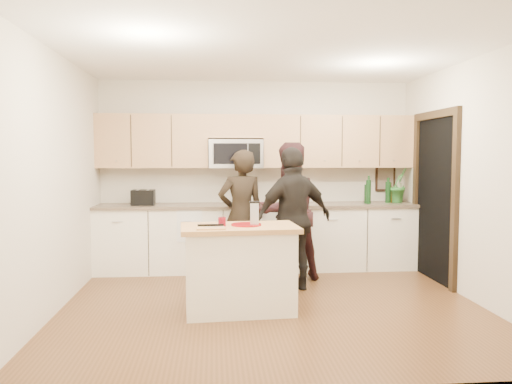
{
  "coord_description": "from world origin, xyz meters",
  "views": [
    {
      "loc": [
        -0.62,
        -5.32,
        1.62
      ],
      "look_at": [
        -0.14,
        0.35,
        1.21
      ],
      "focal_mm": 35.0,
      "sensor_mm": 36.0,
      "label": 1
    }
  ],
  "objects": [
    {
      "name": "floor",
      "position": [
        0.0,
        0.0,
        0.0
      ],
      "size": [
        4.5,
        4.5,
        0.0
      ],
      "primitive_type": "plane",
      "color": "brown",
      "rests_on": "ground"
    },
    {
      "name": "room_shell",
      "position": [
        0.0,
        0.0,
        1.73
      ],
      "size": [
        4.52,
        4.02,
        2.71
      ],
      "color": "beige",
      "rests_on": "ground"
    },
    {
      "name": "back_cabinetry",
      "position": [
        0.0,
        1.69,
        0.47
      ],
      "size": [
        4.5,
        0.66,
        0.94
      ],
      "color": "white",
      "rests_on": "ground"
    },
    {
      "name": "upper_cabinetry",
      "position": [
        0.03,
        1.83,
        1.84
      ],
      "size": [
        4.5,
        0.33,
        0.75
      ],
      "color": "tan",
      "rests_on": "ground"
    },
    {
      "name": "microwave",
      "position": [
        -0.31,
        1.8,
        1.65
      ],
      "size": [
        0.76,
        0.41,
        0.4
      ],
      "color": "silver",
      "rests_on": "ground"
    },
    {
      "name": "doorway",
      "position": [
        2.23,
        0.9,
        1.16
      ],
      "size": [
        0.06,
        1.25,
        2.2
      ],
      "color": "black",
      "rests_on": "ground"
    },
    {
      "name": "framed_picture",
      "position": [
        1.95,
        1.98,
        1.28
      ],
      "size": [
        0.3,
        0.03,
        0.38
      ],
      "color": "black",
      "rests_on": "ground"
    },
    {
      "name": "dish_towel",
      "position": [
        -0.95,
        1.5,
        0.8
      ],
      "size": [
        0.34,
        0.6,
        0.48
      ],
      "color": "white",
      "rests_on": "ground"
    },
    {
      "name": "island",
      "position": [
        -0.36,
        -0.2,
        0.45
      ],
      "size": [
        1.24,
        0.78,
        0.9
      ],
      "rotation": [
        0.0,
        0.0,
        0.06
      ],
      "color": "white",
      "rests_on": "ground"
    },
    {
      "name": "red_plate",
      "position": [
        -0.29,
        -0.19,
        0.91
      ],
      "size": [
        0.31,
        0.31,
        0.02
      ],
      "primitive_type": "cylinder",
      "color": "maroon",
      "rests_on": "island"
    },
    {
      "name": "box_grater",
      "position": [
        -0.21,
        -0.22,
        1.04
      ],
      "size": [
        0.1,
        0.06,
        0.24
      ],
      "color": "silver",
      "rests_on": "red_plate"
    },
    {
      "name": "drink_glass",
      "position": [
        -0.54,
        -0.23,
        0.95
      ],
      "size": [
        0.08,
        0.08,
        0.09
      ],
      "primitive_type": "cylinder",
      "color": "maroon",
      "rests_on": "island"
    },
    {
      "name": "cutting_board",
      "position": [
        -0.66,
        -0.41,
        0.91
      ],
      "size": [
        0.29,
        0.22,
        0.02
      ],
      "primitive_type": "cube",
      "rotation": [
        0.0,
        0.0,
        0.06
      ],
      "color": "#BB814E",
      "rests_on": "island"
    },
    {
      "name": "tongs",
      "position": [
        -0.66,
        -0.31,
        0.93
      ],
      "size": [
        0.26,
        0.05,
        0.02
      ],
      "primitive_type": "cube",
      "rotation": [
        0.0,
        0.0,
        0.06
      ],
      "color": "black",
      "rests_on": "cutting_board"
    },
    {
      "name": "knife",
      "position": [
        -0.62,
        -0.39,
        0.92
      ],
      "size": [
        0.19,
        0.04,
        0.01
      ],
      "primitive_type": "cube",
      "rotation": [
        0.0,
        0.0,
        0.06
      ],
      "color": "silver",
      "rests_on": "cutting_board"
    },
    {
      "name": "toaster",
      "position": [
        -1.6,
        1.67,
        1.05
      ],
      "size": [
        0.31,
        0.24,
        0.21
      ],
      "color": "black",
      "rests_on": "back_cabinetry"
    },
    {
      "name": "bottle_cluster",
      "position": [
        1.83,
        1.7,
        1.11
      ],
      "size": [
        0.6,
        0.29,
        0.4
      ],
      "color": "black",
      "rests_on": "back_cabinetry"
    },
    {
      "name": "orchid",
      "position": [
        2.06,
        1.72,
        1.2
      ],
      "size": [
        0.36,
        0.34,
        0.51
      ],
      "primitive_type": "imported",
      "rotation": [
        0.0,
        0.0,
        0.57
      ],
      "color": "#2E702C",
      "rests_on": "back_cabinetry"
    },
    {
      "name": "woman_left",
      "position": [
        -0.27,
        1.13,
        0.85
      ],
      "size": [
        0.7,
        0.55,
        1.7
      ],
      "primitive_type": "imported",
      "rotation": [
        0.0,
        0.0,
        3.4
      ],
      "color": "black",
      "rests_on": "ground"
    },
    {
      "name": "woman_center",
      "position": [
        0.33,
        1.04,
        0.9
      ],
      "size": [
        1.06,
        0.95,
        1.79
      ],
      "primitive_type": "imported",
      "rotation": [
        0.0,
        0.0,
        3.52
      ],
      "color": "black",
      "rests_on": "ground"
    },
    {
      "name": "woman_right",
      "position": [
        0.33,
        0.56,
        0.86
      ],
      "size": [
        1.1,
        0.76,
        1.73
      ],
      "primitive_type": "imported",
      "rotation": [
        0.0,
        0.0,
        3.52
      ],
      "color": "black",
      "rests_on": "ground"
    }
  ]
}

